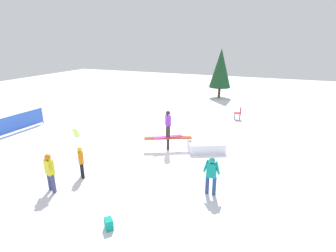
# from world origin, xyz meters

# --- Properties ---
(ground_plane) EXTENTS (60.00, 60.00, 0.00)m
(ground_plane) POSITION_xyz_m (0.00, 0.00, 0.00)
(ground_plane) COLOR white
(rail_feature) EXTENTS (2.30, 1.30, 0.70)m
(rail_feature) POSITION_xyz_m (0.00, 0.00, 0.59)
(rail_feature) COLOR black
(rail_feature) RESTS_ON ground
(snow_kicker_ramp) EXTENTS (2.27, 2.13, 0.48)m
(snow_kicker_ramp) POSITION_xyz_m (-1.77, -0.85, 0.24)
(snow_kicker_ramp) COLOR white
(snow_kicker_ramp) RESTS_ON ground
(main_rider_on_rail) EXTENTS (1.36, 1.13, 1.40)m
(main_rider_on_rail) POSITION_xyz_m (0.00, 0.00, 1.39)
(main_rider_on_rail) COLOR #CB2390
(main_rider_on_rail) RESTS_ON rail_feature
(bystander_orange) EXTENTS (0.48, 0.46, 1.35)m
(bystander_orange) POSITION_xyz_m (2.23, 3.98, 0.76)
(bystander_orange) COLOR black
(bystander_orange) RESTS_ON ground
(bystander_teal) EXTENTS (0.63, 0.22, 1.49)m
(bystander_teal) POSITION_xyz_m (-3.01, 3.20, 0.83)
(bystander_teal) COLOR navy
(bystander_teal) RESTS_ON ground
(bystander_yellow) EXTENTS (0.69, 0.32, 1.53)m
(bystander_yellow) POSITION_xyz_m (2.57, 5.28, 0.86)
(bystander_yellow) COLOR #3C4470
(bystander_yellow) RESTS_ON ground
(loose_snowboard_lime) EXTENTS (1.26, 1.15, 0.02)m
(loose_snowboard_lime) POSITION_xyz_m (6.23, -0.25, 0.01)
(loose_snowboard_lime) COLOR #95CE3A
(loose_snowboard_lime) RESTS_ON ground
(loose_snowboard_white) EXTENTS (0.92, 1.40, 0.02)m
(loose_snowboard_white) POSITION_xyz_m (-4.29, -1.60, 0.01)
(loose_snowboard_white) COLOR white
(loose_snowboard_white) RESTS_ON ground
(folding_chair) EXTENTS (0.53, 0.53, 0.88)m
(folding_chair) POSITION_xyz_m (-2.58, -6.93, 0.41)
(folding_chair) COLOR #3F3F44
(folding_chair) RESTS_ON ground
(backpack_on_snow) EXTENTS (0.37, 0.36, 0.34)m
(backpack_on_snow) POSITION_xyz_m (-0.61, 6.23, 0.17)
(backpack_on_snow) COLOR #109C86
(backpack_on_snow) RESTS_ON ground
(safety_fence) EXTENTS (0.22, 4.72, 1.10)m
(safety_fence) POSITION_xyz_m (9.70, 1.39, 0.60)
(safety_fence) COLOR blue
(safety_fence) RESTS_ON ground
(pine_tree_near) EXTENTS (2.06, 2.06, 4.67)m
(pine_tree_near) POSITION_xyz_m (0.21, -13.78, 2.84)
(pine_tree_near) COLOR #4C331E
(pine_tree_near) RESTS_ON ground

